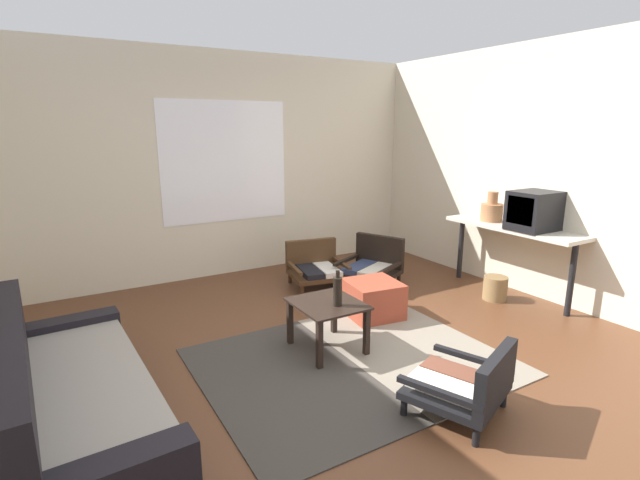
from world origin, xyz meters
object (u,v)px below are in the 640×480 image
armchair_by_window (316,266)px  armchair_striped_foreground (466,384)px  clay_vase (492,211)px  glass_bottle (338,291)px  wicker_basket (495,288)px  couch (71,399)px  crt_television (534,211)px  armchair_corner (372,264)px  ottoman_orange (373,299)px  console_shelf (513,233)px  coffee_table (327,312)px

armchair_by_window → armchair_striped_foreground: size_ratio=0.96×
armchair_by_window → clay_vase: clay_vase is taller
armchair_striped_foreground → glass_bottle: bearing=102.3°
armchair_striped_foreground → wicker_basket: bearing=34.8°
armchair_by_window → armchair_striped_foreground: armchair_by_window is taller
couch → armchair_by_window: size_ratio=2.91×
clay_vase → crt_television: bearing=-90.3°
armchair_corner → ottoman_orange: bearing=-126.1°
clay_vase → wicker_basket: size_ratio=1.31×
ottoman_orange → wicker_basket: ottoman_orange is taller
ottoman_orange → console_shelf: (1.67, -0.26, 0.52)m
ottoman_orange → armchair_striped_foreground: bearing=-106.2°
armchair_by_window → glass_bottle: size_ratio=2.43×
armchair_by_window → armchair_striped_foreground: bearing=-99.7°
armchair_by_window → wicker_basket: (1.42, -1.42, -0.10)m
couch → armchair_by_window: bearing=31.6°
armchair_by_window → couch: bearing=-148.4°
ottoman_orange → crt_television: 1.91m
coffee_table → armchair_striped_foreground: bearing=-76.9°
armchair_striped_foreground → coffee_table: bearing=103.1°
armchair_corner → wicker_basket: size_ratio=3.16×
crt_television → console_shelf: bearing=89.2°
console_shelf → glass_bottle: 2.40m
armchair_corner → glass_bottle: (-1.28, -1.24, 0.29)m
coffee_table → armchair_corner: armchair_corner is taller
crt_television → wicker_basket: crt_television is taller
couch → ottoman_orange: size_ratio=4.31×
ottoman_orange → glass_bottle: bearing=-146.9°
couch → crt_television: bearing=0.3°
armchair_by_window → crt_television: (1.67, -1.61, 0.76)m
couch → ottoman_orange: 2.71m
couch → armchair_by_window: couch is taller
console_shelf → ottoman_orange: bearing=171.2°
coffee_table → clay_vase: (2.42, 0.41, 0.57)m
armchair_by_window → crt_television: bearing=-44.0°
ottoman_orange → clay_vase: (1.67, 0.04, 0.73)m
coffee_table → armchair_striped_foreground: size_ratio=0.77×
armchair_striped_foreground → armchair_corner: size_ratio=0.93×
console_shelf → clay_vase: 0.36m
armchair_corner → wicker_basket: armchair_corner is taller
armchair_striped_foreground → armchair_corner: bearing=66.6°
armchair_corner → coffee_table: bearing=-139.0°
ottoman_orange → console_shelf: 1.77m
armchair_striped_foreground → console_shelf: 2.57m
console_shelf → armchair_by_window: bearing=140.4°
armchair_by_window → console_shelf: console_shelf is taller
armchair_corner → armchair_by_window: bearing=148.4°
crt_television → couch: bearing=-179.7°
console_shelf → clay_vase: clay_vase is taller
coffee_table → crt_television: bearing=-2.7°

